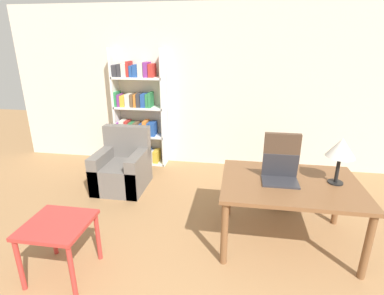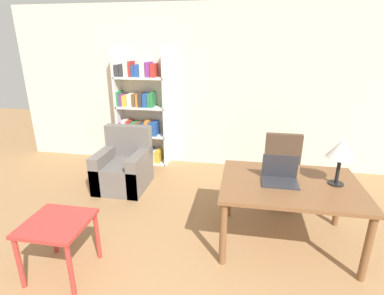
{
  "view_description": "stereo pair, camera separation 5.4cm",
  "coord_description": "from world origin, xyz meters",
  "px_view_note": "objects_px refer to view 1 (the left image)",
  "views": [
    {
      "loc": [
        0.04,
        -0.56,
        2.11
      ],
      "look_at": [
        -0.47,
        2.57,
        0.98
      ],
      "focal_mm": 28.0,
      "sensor_mm": 36.0,
      "label": 1
    },
    {
      "loc": [
        0.09,
        -0.55,
        2.11
      ],
      "look_at": [
        -0.47,
        2.57,
        0.98
      ],
      "focal_mm": 28.0,
      "sensor_mm": 36.0,
      "label": 2
    }
  ],
  "objects_px": {
    "table_lamp": "(341,149)",
    "laptop": "(280,176)",
    "armchair": "(123,169)",
    "bookshelf": "(138,115)",
    "office_chair": "(281,172)",
    "side_table_blue": "(58,231)",
    "desk": "(290,190)"
  },
  "relations": [
    {
      "from": "table_lamp",
      "to": "armchair",
      "type": "height_order",
      "value": "table_lamp"
    },
    {
      "from": "armchair",
      "to": "desk",
      "type": "bearing_deg",
      "value": -23.63
    },
    {
      "from": "office_chair",
      "to": "side_table_blue",
      "type": "xyz_separation_m",
      "value": [
        -2.19,
        -1.84,
        0.06
      ]
    },
    {
      "from": "laptop",
      "to": "table_lamp",
      "type": "bearing_deg",
      "value": 4.5
    },
    {
      "from": "desk",
      "to": "side_table_blue",
      "type": "distance_m",
      "value": 2.31
    },
    {
      "from": "office_chair",
      "to": "armchair",
      "type": "bearing_deg",
      "value": -179.71
    },
    {
      "from": "armchair",
      "to": "bookshelf",
      "type": "distance_m",
      "value": 1.15
    },
    {
      "from": "desk",
      "to": "side_table_blue",
      "type": "bearing_deg",
      "value": -158.57
    },
    {
      "from": "office_chair",
      "to": "armchair",
      "type": "height_order",
      "value": "office_chair"
    },
    {
      "from": "laptop",
      "to": "armchair",
      "type": "distance_m",
      "value": 2.41
    },
    {
      "from": "desk",
      "to": "office_chair",
      "type": "bearing_deg",
      "value": 87.18
    },
    {
      "from": "office_chair",
      "to": "desk",
      "type": "bearing_deg",
      "value": -92.82
    },
    {
      "from": "desk",
      "to": "laptop",
      "type": "distance_m",
      "value": 0.19
    },
    {
      "from": "table_lamp",
      "to": "laptop",
      "type": "bearing_deg",
      "value": -175.5
    },
    {
      "from": "side_table_blue",
      "to": "bookshelf",
      "type": "relative_size",
      "value": 0.28
    },
    {
      "from": "armchair",
      "to": "bookshelf",
      "type": "bearing_deg",
      "value": 93.18
    },
    {
      "from": "laptop",
      "to": "office_chair",
      "type": "distance_m",
      "value": 1.08
    },
    {
      "from": "office_chair",
      "to": "laptop",
      "type": "bearing_deg",
      "value": -99.28
    },
    {
      "from": "table_lamp",
      "to": "armchair",
      "type": "distance_m",
      "value": 2.98
    },
    {
      "from": "side_table_blue",
      "to": "desk",
      "type": "bearing_deg",
      "value": 21.43
    },
    {
      "from": "table_lamp",
      "to": "armchair",
      "type": "bearing_deg",
      "value": 160.9
    },
    {
      "from": "side_table_blue",
      "to": "laptop",
      "type": "bearing_deg",
      "value": 22.65
    },
    {
      "from": "laptop",
      "to": "desk",
      "type": "bearing_deg",
      "value": -2.98
    },
    {
      "from": "laptop",
      "to": "table_lamp",
      "type": "relative_size",
      "value": 0.76
    },
    {
      "from": "office_chair",
      "to": "bookshelf",
      "type": "xyz_separation_m",
      "value": [
        -2.37,
        0.97,
        0.49
      ]
    },
    {
      "from": "desk",
      "to": "bookshelf",
      "type": "relative_size",
      "value": 0.7
    },
    {
      "from": "laptop",
      "to": "bookshelf",
      "type": "distance_m",
      "value": 2.95
    },
    {
      "from": "desk",
      "to": "side_table_blue",
      "type": "height_order",
      "value": "desk"
    },
    {
      "from": "armchair",
      "to": "office_chair",
      "type": "bearing_deg",
      "value": 0.29
    },
    {
      "from": "office_chair",
      "to": "armchair",
      "type": "distance_m",
      "value": 2.31
    },
    {
      "from": "table_lamp",
      "to": "bookshelf",
      "type": "distance_m",
      "value": 3.37
    },
    {
      "from": "table_lamp",
      "to": "bookshelf",
      "type": "relative_size",
      "value": 0.24
    }
  ]
}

